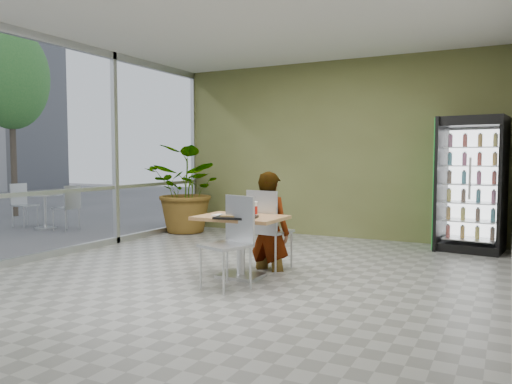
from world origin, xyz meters
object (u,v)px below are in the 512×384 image
chair_far (266,223)px  dining_table (241,233)px  chair_near (233,234)px  soda_cup (253,209)px  cafeteria_tray (236,217)px  beverage_fridge (471,184)px  potted_plant (189,189)px  seated_woman (269,232)px

chair_far → dining_table: bearing=86.4°
chair_near → soda_cup: bearing=104.4°
cafeteria_tray → beverage_fridge: size_ratio=0.22×
dining_table → potted_plant: bearing=134.1°
soda_cup → seated_woman: bearing=96.1°
chair_far → cafeteria_tray: size_ratio=2.26×
chair_near → beverage_fridge: 4.24m
dining_table → soda_cup: (0.18, -0.01, 0.30)m
potted_plant → chair_far: bearing=-39.0°
dining_table → beverage_fridge: 3.96m
dining_table → chair_far: 0.52m
cafeteria_tray → beverage_fridge: beverage_fridge is taller
dining_table → potted_plant: 3.80m
dining_table → potted_plant: (-2.64, 2.72, 0.31)m
dining_table → chair_far: chair_far is taller
seated_woman → soda_cup: (0.06, -0.57, 0.35)m
soda_cup → potted_plant: size_ratio=0.11×
seated_woman → beverage_fridge: beverage_fridge is taller
cafeteria_tray → beverage_fridge: (2.28, 3.39, 0.28)m
chair_near → soda_cup: size_ratio=5.59×
dining_table → soda_cup: soda_cup is taller
seated_woman → potted_plant: (-2.76, 2.16, 0.35)m
cafeteria_tray → potted_plant: 4.01m
chair_far → beverage_fridge: size_ratio=0.50×
dining_table → soda_cup: bearing=-4.0°
chair_near → cafeteria_tray: size_ratio=2.24×
chair_far → beverage_fridge: bearing=-122.6°
cafeteria_tray → chair_near: bearing=-69.6°
dining_table → potted_plant: potted_plant is taller
dining_table → cafeteria_tray: 0.34m
cafeteria_tray → potted_plant: (-2.71, 2.96, 0.08)m
chair_far → chair_near: 0.95m
chair_near → potted_plant: potted_plant is taller
potted_plant → seated_woman: bearing=-38.1°
beverage_fridge → potted_plant: (-4.99, -0.43, -0.20)m
beverage_fridge → chair_near: bearing=-114.4°
beverage_fridge → potted_plant: bearing=-168.0°
seated_woman → beverage_fridge: (2.23, 2.59, 0.55)m
seated_woman → soda_cup: bearing=103.9°
chair_far → chair_near: chair_far is taller
seated_woman → cafeteria_tray: size_ratio=3.44×
soda_cup → beverage_fridge: bearing=55.5°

